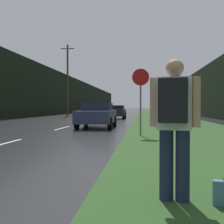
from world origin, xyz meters
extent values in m
cube|color=#2D5123|center=(6.77, 40.00, 0.01)|extent=(6.00, 240.00, 0.02)
cube|color=silver|center=(0.00, 7.09, 0.00)|extent=(0.12, 3.00, 0.01)
cube|color=silver|center=(0.00, 14.09, 0.00)|extent=(0.12, 3.00, 0.01)
cube|color=silver|center=(0.00, 21.09, 0.00)|extent=(0.12, 3.00, 0.01)
cube|color=silver|center=(0.00, 28.09, 0.00)|extent=(0.12, 3.00, 0.01)
cube|color=black|center=(-9.77, 50.00, 3.47)|extent=(2.00, 140.00, 6.93)
cube|color=black|center=(12.77, 50.00, 2.98)|extent=(2.00, 140.00, 5.97)
cylinder|color=#4C3823|center=(-5.25, 34.73, 4.69)|extent=(0.24, 0.24, 9.38)
cube|color=#4C3823|center=(-5.25, 34.73, 8.88)|extent=(1.80, 0.10, 0.10)
cylinder|color=slate|center=(4.44, 10.22, 1.05)|extent=(0.07, 0.07, 2.09)
cylinder|color=#B71414|center=(4.44, 10.22, 2.44)|extent=(0.70, 0.02, 0.70)
cylinder|color=#1E2847|center=(4.81, 2.18, 0.46)|extent=(0.18, 0.18, 0.92)
cylinder|color=#1E2847|center=(5.01, 2.13, 0.46)|extent=(0.18, 0.18, 0.92)
cube|color=white|center=(4.91, 2.16, 1.25)|extent=(0.46, 0.32, 0.66)
sphere|color=tan|center=(4.91, 2.16, 1.70)|extent=(0.23, 0.23, 0.23)
cylinder|color=tan|center=(4.65, 2.21, 1.27)|extent=(0.10, 0.10, 0.63)
cylinder|color=tan|center=(5.17, 2.10, 1.27)|extent=(0.10, 0.10, 0.63)
cube|color=black|center=(4.87, 1.95, 1.29)|extent=(0.37, 0.24, 0.53)
cube|color=#2D3856|center=(1.88, 14.74, 0.64)|extent=(1.91, 4.11, 0.69)
cube|color=#1B2134|center=(1.88, 14.95, 1.21)|extent=(1.63, 1.85, 0.44)
cylinder|color=black|center=(2.79, 13.47, 0.33)|extent=(0.20, 0.67, 0.67)
cylinder|color=black|center=(0.97, 13.47, 0.33)|extent=(0.20, 0.67, 0.67)
cylinder|color=black|center=(2.79, 16.02, 0.33)|extent=(0.20, 0.67, 0.67)
cylinder|color=black|center=(0.97, 16.02, 0.33)|extent=(0.20, 0.67, 0.67)
cube|color=black|center=(1.88, 27.30, 0.62)|extent=(1.74, 4.64, 0.65)
cube|color=black|center=(1.88, 27.53, 1.15)|extent=(1.48, 2.09, 0.42)
cylinder|color=black|center=(2.71, 25.86, 0.33)|extent=(0.20, 0.65, 0.65)
cylinder|color=black|center=(1.06, 25.86, 0.33)|extent=(0.20, 0.65, 0.65)
cylinder|color=black|center=(2.71, 28.74, 0.33)|extent=(0.20, 0.65, 0.65)
cylinder|color=black|center=(1.06, 28.74, 0.33)|extent=(0.20, 0.65, 0.65)
camera|label=1|loc=(4.49, -1.46, 1.21)|focal=45.00mm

